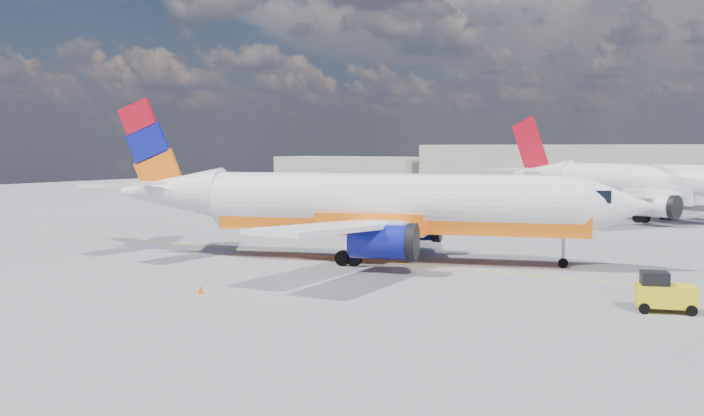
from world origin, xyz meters
The scene contains 8 objects.
ground centered at (0.00, 0.00, 0.00)m, with size 240.00×240.00×0.00m, color slate.
taxi_line centered at (0.00, 3.00, 0.01)m, with size 70.00×0.15×0.01m, color yellow.
terminal_main centered at (5.00, 75.00, 4.00)m, with size 70.00×14.00×8.00m, color #BAB3A0.
terminal_annex centered at (-45.00, 72.00, 3.00)m, with size 26.00×10.00×6.00m, color #BAB3A0.
main_jet centered at (0.11, 3.17, 3.74)m, with size 37.03×28.16×11.22m.
second_jet centered at (11.17, 42.77, 3.75)m, with size 37.17×28.32×11.25m.
gse_tug centered at (19.76, -3.80, 0.88)m, with size 2.94×2.35×1.86m.
traffic_cone centered at (-1.24, -12.13, 0.26)m, with size 0.37×0.37×0.52m.
Camera 1 is at (26.61, -41.71, 7.58)m, focal length 40.00 mm.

